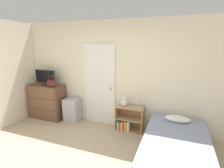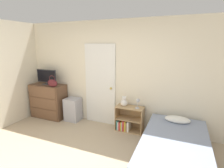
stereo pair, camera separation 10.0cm
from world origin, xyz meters
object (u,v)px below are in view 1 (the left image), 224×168
(dresser, at_px, (48,101))
(handbag, at_px, (51,83))
(bookshelf, at_px, (128,121))
(desk_lamp, at_px, (138,102))
(bed, at_px, (175,150))
(storage_bin, at_px, (72,110))
(tv, at_px, (45,77))
(teddy_bear, at_px, (124,102))

(dresser, bearing_deg, handbag, -25.41)
(dresser, height_order, handbag, handbag)
(bookshelf, distance_m, desk_lamp, 0.57)
(desk_lamp, height_order, bed, desk_lamp)
(storage_bin, relative_size, desk_lamp, 2.57)
(handbag, bearing_deg, bed, -11.18)
(tv, xyz_separation_m, teddy_bear, (2.21, 0.04, -0.44))
(tv, bearing_deg, desk_lamp, 0.04)
(handbag, height_order, desk_lamp, handbag)
(tv, distance_m, bookshelf, 2.48)
(tv, relative_size, storage_bin, 1.03)
(dresser, xyz_separation_m, bed, (3.35, -0.75, -0.23))
(bed, bearing_deg, bookshelf, 142.85)
(bookshelf, relative_size, desk_lamp, 2.71)
(dresser, bearing_deg, tv, 139.79)
(handbag, bearing_deg, storage_bin, 24.89)
(handbag, xyz_separation_m, bookshelf, (1.96, 0.22, -0.80))
(handbag, xyz_separation_m, desk_lamp, (2.20, 0.18, -0.28))
(teddy_bear, height_order, desk_lamp, teddy_bear)
(storage_bin, distance_m, desk_lamp, 1.81)
(tv, distance_m, handbag, 0.40)
(bookshelf, xyz_separation_m, desk_lamp, (0.24, -0.04, 0.52))
(bookshelf, xyz_separation_m, bed, (1.09, -0.82, 0.00))
(tv, bearing_deg, handbag, -27.24)
(desk_lamp, relative_size, bed, 0.12)
(storage_bin, height_order, desk_lamp, desk_lamp)
(bookshelf, height_order, desk_lamp, desk_lamp)
(bookshelf, bearing_deg, dresser, -178.10)
(storage_bin, distance_m, bookshelf, 1.52)
(storage_bin, relative_size, teddy_bear, 2.48)
(bookshelf, bearing_deg, desk_lamp, -9.97)
(handbag, height_order, teddy_bear, handbag)
(teddy_bear, bearing_deg, storage_bin, -179.40)
(dresser, relative_size, storage_bin, 1.59)
(handbag, xyz_separation_m, bed, (3.05, -0.60, -0.80))
(bookshelf, bearing_deg, bed, -37.15)
(storage_bin, relative_size, bookshelf, 0.95)
(tv, height_order, teddy_bear, tv)
(teddy_bear, relative_size, desk_lamp, 1.04)
(teddy_bear, bearing_deg, desk_lamp, -7.19)
(handbag, relative_size, desk_lamp, 1.29)
(dresser, relative_size, handbag, 3.16)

